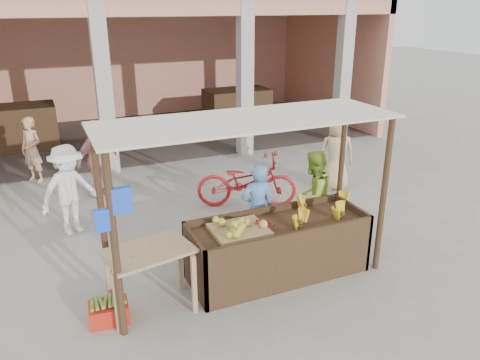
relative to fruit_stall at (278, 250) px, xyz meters
name	(u,v)px	position (x,y,z in m)	size (l,w,h in m)	color
ground	(247,281)	(-0.50, 0.00, -0.40)	(60.00, 60.00, 0.00)	gray
market_building	(121,43)	(-0.45, 8.93, 2.30)	(14.40, 6.40, 4.20)	tan
fruit_stall	(278,250)	(0.00, 0.00, 0.00)	(2.60, 0.95, 0.80)	#472E1C
stall_awning	(245,150)	(-0.51, 0.06, 1.58)	(4.09, 1.35, 2.39)	#472E1C
banana_heap	(320,208)	(0.73, 0.06, 0.51)	(1.21, 0.66, 0.22)	yellow
melon_tray	(239,226)	(-0.61, 0.03, 0.49)	(0.76, 0.66, 0.20)	tan
berry_heap	(261,223)	(-0.27, 0.04, 0.47)	(0.44, 0.36, 0.14)	maroon
side_table	(149,260)	(-1.90, -0.08, 0.33)	(1.19, 0.91, 0.87)	tan
papaya_pile	(148,243)	(-1.90, -0.08, 0.56)	(0.65, 0.37, 0.19)	#4A8C2E
red_crate	(109,312)	(-2.47, -0.13, -0.27)	(0.48, 0.35, 0.25)	red
plantain_bundle	(108,302)	(-2.47, -0.13, -0.11)	(0.36, 0.25, 0.07)	#5C8A32
produce_sacks	(271,147)	(2.51, 5.09, -0.13)	(0.71, 0.44, 0.54)	maroon
vendor_blue	(257,206)	(0.03, 0.76, 0.39)	(0.59, 0.43, 1.58)	#5990CF
vendor_green	(313,194)	(1.03, 0.74, 0.43)	(0.80, 0.46, 1.66)	#98BF38
motorcycle	(247,181)	(0.61, 2.46, 0.13)	(2.04, 0.70, 1.06)	#A6171A
shopper_a	(69,187)	(-2.64, 2.61, 0.46)	(1.11, 0.55, 1.73)	white
shopper_b	(97,157)	(-1.96, 4.15, 0.46)	(1.01, 0.54, 1.73)	#C87E88
shopper_c	(337,149)	(2.74, 2.55, 0.49)	(0.86, 0.56, 1.79)	tan
shopper_e	(32,149)	(-3.18, 5.63, 0.37)	(0.57, 0.43, 1.54)	tan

